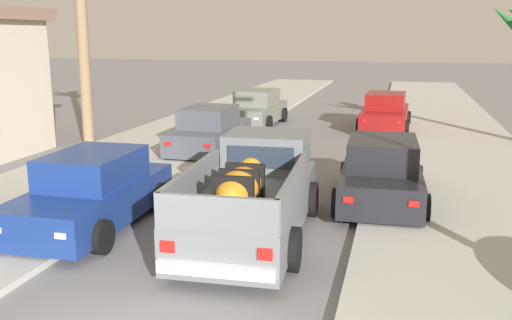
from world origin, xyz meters
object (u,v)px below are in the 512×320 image
at_px(pickup_truck, 254,195).
at_px(car_right_far, 257,109).
at_px(car_left_near, 381,173).
at_px(car_right_mid, 210,131).
at_px(car_right_near, 385,113).
at_px(car_left_far, 93,193).

relative_size(pickup_truck, car_right_far, 1.23).
distance_m(car_left_near, car_right_mid, 7.30).
distance_m(car_right_near, car_left_far, 14.78).
bearing_deg(car_right_far, car_right_mid, -90.69).
xyz_separation_m(car_right_near, car_right_far, (-5.47, -0.16, 0.00)).
bearing_deg(car_right_far, car_left_near, -61.37).
relative_size(car_left_near, car_right_mid, 1.01).
relative_size(pickup_truck, car_right_mid, 1.24).
xyz_separation_m(pickup_truck, car_left_near, (2.33, 2.81, -0.10)).
bearing_deg(car_right_mid, car_left_far, -88.96).
xyz_separation_m(car_right_near, car_left_far, (-5.41, -13.75, 0.00)).
bearing_deg(car_right_mid, car_right_far, 89.31).
bearing_deg(car_right_far, car_right_near, 1.70).
distance_m(car_left_near, car_right_far, 11.91).
bearing_deg(car_left_near, car_left_far, -150.90).
relative_size(car_right_near, car_right_far, 1.00).
distance_m(pickup_truck, car_right_near, 13.59).
relative_size(car_left_near, car_right_near, 1.00).
bearing_deg(pickup_truck, car_right_mid, 115.37).
bearing_deg(car_right_near, car_left_near, -88.75).
bearing_deg(pickup_truck, car_left_far, -174.32).
relative_size(car_right_near, car_left_far, 1.01).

